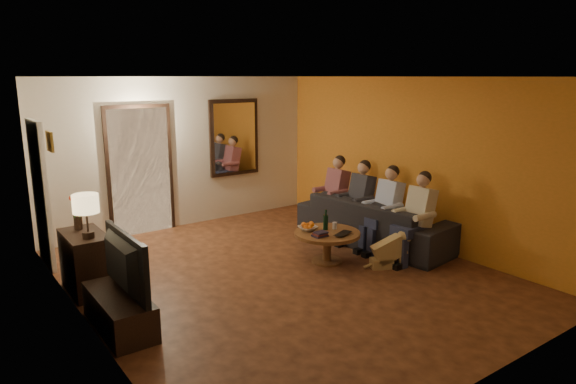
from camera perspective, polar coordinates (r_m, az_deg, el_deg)
floor at (r=6.96m, az=-0.56°, el=-9.23°), size 5.00×6.00×0.01m
ceiling at (r=6.46m, az=-0.61°, el=12.69°), size 5.00×6.00×0.01m
back_wall at (r=9.17m, az=-11.53°, el=4.31°), size 5.00×0.02×2.60m
front_wall at (r=4.56m, az=21.88°, el=-4.86°), size 5.00×0.02×2.60m
left_wall at (r=5.57m, az=-22.08°, el=-1.78°), size 0.02×6.00×2.60m
right_wall at (r=8.27m, az=13.72°, el=3.30°), size 0.02×6.00×2.60m
orange_accent at (r=8.26m, az=13.67°, el=3.29°), size 0.01×6.00×2.60m
kitchen_doorway at (r=8.89m, az=-16.10°, el=2.17°), size 1.00×0.06×2.10m
door_trim at (r=8.88m, az=-16.07°, el=2.16°), size 1.12×0.04×2.22m
fridge_glimpse at (r=9.01m, az=-14.56°, el=1.43°), size 0.45×0.03×1.70m
mirror_frame at (r=9.56m, az=-6.01°, el=6.04°), size 1.00×0.05×1.40m
mirror_glass at (r=9.53m, az=-5.92°, el=6.03°), size 0.86×0.02×1.26m
white_door at (r=7.84m, az=-25.78°, el=-0.21°), size 0.06×0.85×2.04m
framed_art at (r=6.73m, az=-24.97°, el=5.11°), size 0.03×0.28×0.24m
art_canvas at (r=6.73m, az=-24.84°, el=5.13°), size 0.01×0.22×0.18m
dresser at (r=6.83m, az=-21.51°, el=-7.28°), size 0.45×0.83×0.74m
table_lamp at (r=6.45m, az=-21.47°, el=-2.50°), size 0.30×0.30×0.54m
flower_vase at (r=6.87m, az=-22.38°, el=-2.09°), size 0.14×0.14×0.44m
tv_stand at (r=5.82m, az=-18.23°, el=-12.48°), size 0.45×1.15×0.38m
tv at (r=5.62m, az=-18.60°, el=-7.67°), size 1.14×0.15×0.66m
sofa at (r=8.24m, az=9.70°, el=-3.18°), size 2.65×1.33×0.74m
person_a at (r=7.53m, az=14.12°, el=-3.10°), size 0.60×0.40×1.20m
person_b at (r=7.91m, az=10.80°, el=-2.17°), size 0.60×0.40×1.20m
person_c at (r=8.32m, az=7.81°, el=-1.32°), size 0.60×0.40×1.20m
person_d at (r=8.75m, az=5.10°, el=-0.56°), size 0.60×0.40×1.20m
dog at (r=7.27m, az=11.16°, el=-6.16°), size 0.61×0.45×0.56m
coffee_table at (r=7.38m, az=4.36°, el=-6.11°), size 1.15×1.15×0.45m
bowl at (r=7.35m, az=2.21°, el=-4.05°), size 0.26×0.26×0.06m
oranges at (r=7.34m, az=2.22°, el=-3.54°), size 0.20×0.20×0.08m
wine_bottle at (r=7.37m, az=4.21°, el=-3.04°), size 0.07×0.07×0.31m
wine_glass at (r=7.45m, az=5.21°, el=-3.74°), size 0.06×0.06×0.10m
book_stack at (r=7.09m, az=3.56°, el=-4.68°), size 0.20×0.15×0.07m
laptop at (r=7.17m, az=6.46°, el=-4.72°), size 0.38×0.31×0.03m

